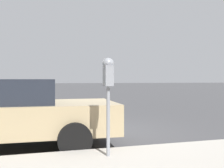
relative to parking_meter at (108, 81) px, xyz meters
name	(u,v)px	position (x,y,z in m)	size (l,w,h in m)	color
ground_plane	(91,133)	(2.70, -0.24, -1.41)	(220.00, 220.00, 0.00)	#424244
parking_meter	(108,81)	(0.00, 0.00, 0.00)	(0.21, 0.19, 1.63)	gray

